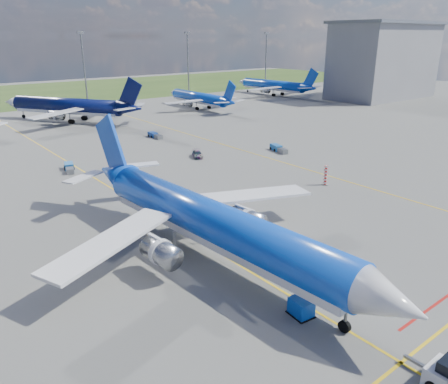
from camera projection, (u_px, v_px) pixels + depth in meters
ground at (222, 255)px, 44.78m from camera, size 400.00×400.00×0.00m
taxiway_lines at (109, 186)px, 65.34m from camera, size 60.25×160.00×0.02m
floodlight_masts at (17, 67)px, 127.64m from camera, size 202.20×0.50×22.70m
terminal_building at (384, 60)px, 154.73m from camera, size 42.00×22.00×26.00m
warning_post at (326, 175)px, 65.36m from camera, size 0.50×0.50×3.00m
bg_jet_n at (69, 121)px, 115.03m from camera, size 52.27×55.41×11.58m
bg_jet_ne at (199, 108)px, 135.43m from camera, size 27.87×36.31×9.41m
bg_jet_ene at (273, 95)px, 165.98m from camera, size 33.29×42.17×10.52m
main_airliner at (214, 260)px, 43.71m from camera, size 37.49×47.55×11.88m
uld_container at (301, 307)px, 34.93m from camera, size 1.61×1.93×1.43m
service_car_c at (197, 154)px, 80.69m from camera, size 3.33×4.40×1.19m
baggage_tug_w at (278, 149)px, 84.88m from camera, size 2.56×5.13×1.11m
baggage_tug_c at (69, 168)px, 72.73m from camera, size 2.57×4.98×1.08m
baggage_tug_e at (155, 135)px, 96.35m from camera, size 1.41×4.70×1.05m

